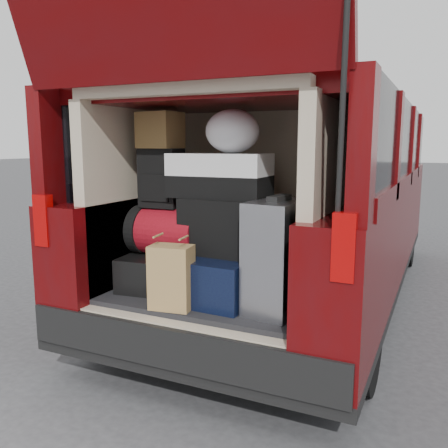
% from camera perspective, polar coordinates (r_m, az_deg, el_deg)
% --- Properties ---
extents(ground, '(80.00, 80.00, 0.00)m').
position_cam_1_polar(ground, '(3.02, -2.53, -19.27)').
color(ground, '#353537').
rests_on(ground, ground).
extents(minivan, '(1.90, 5.35, 2.77)m').
position_cam_1_polar(minivan, '(4.40, 8.61, 2.35)').
color(minivan, black).
rests_on(minivan, ground).
extents(load_floor, '(1.24, 1.05, 0.55)m').
position_cam_1_polar(load_floor, '(3.12, -0.17, -12.64)').
color(load_floor, black).
rests_on(load_floor, ground).
extents(black_hardshell, '(0.45, 0.57, 0.21)m').
position_cam_1_polar(black_hardshell, '(3.10, -7.60, -5.45)').
color(black_hardshell, black).
rests_on(black_hardshell, load_floor).
extents(navy_hardshell, '(0.51, 0.62, 0.26)m').
position_cam_1_polar(navy_hardshell, '(2.85, -0.55, -6.16)').
color(navy_hardshell, black).
rests_on(navy_hardshell, load_floor).
extents(silver_roller, '(0.30, 0.43, 0.61)m').
position_cam_1_polar(silver_roller, '(2.59, 6.54, -3.92)').
color(silver_roller, silver).
rests_on(silver_roller, load_floor).
extents(kraft_bag, '(0.25, 0.18, 0.36)m').
position_cam_1_polar(kraft_bag, '(2.65, -6.34, -6.39)').
color(kraft_bag, tan).
rests_on(kraft_bag, load_floor).
extents(red_duffel, '(0.47, 0.32, 0.30)m').
position_cam_1_polar(red_duffel, '(3.00, -6.69, -0.91)').
color(red_duffel, maroon).
rests_on(red_duffel, black_hardshell).
extents(black_soft_case, '(0.47, 0.30, 0.33)m').
position_cam_1_polar(black_soft_case, '(2.80, -0.24, -0.26)').
color(black_soft_case, black).
rests_on(black_soft_case, navy_hardshell).
extents(backpack, '(0.26, 0.16, 0.37)m').
position_cam_1_polar(backpack, '(2.99, -7.54, 5.51)').
color(backpack, black).
rests_on(backpack, red_duffel).
extents(twotone_duffel, '(0.58, 0.31, 0.26)m').
position_cam_1_polar(twotone_duffel, '(2.82, -0.50, 5.86)').
color(twotone_duffel, silver).
rests_on(twotone_duffel, black_soft_case).
extents(grocery_sack_lower, '(0.26, 0.22, 0.22)m').
position_cam_1_polar(grocery_sack_lower, '(2.99, -7.68, 11.11)').
color(grocery_sack_lower, brown).
rests_on(grocery_sack_lower, backpack).
extents(plastic_bag_center, '(0.36, 0.34, 0.25)m').
position_cam_1_polar(plastic_bag_center, '(2.77, 1.02, 11.08)').
color(plastic_bag_center, white).
rests_on(plastic_bag_center, twotone_duffel).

